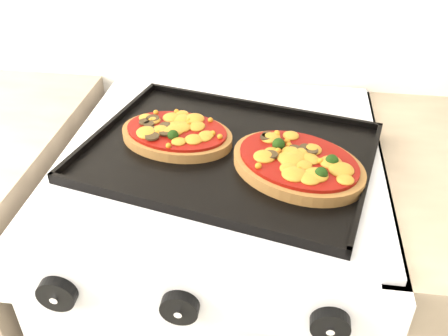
# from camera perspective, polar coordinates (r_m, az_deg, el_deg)

# --- Properties ---
(stove) EXTENTS (0.60, 0.60, 0.91)m
(stove) POSITION_cam_1_polar(r_m,az_deg,el_deg) (1.24, -0.16, -15.62)
(stove) COLOR silver
(stove) RESTS_ON floor
(control_panel) EXTENTS (0.60, 0.02, 0.09)m
(control_panel) POSITION_cam_1_polar(r_m,az_deg,el_deg) (0.74, -3.70, -14.57)
(control_panel) COLOR silver
(control_panel) RESTS_ON stove
(knob_left) EXTENTS (0.06, 0.02, 0.06)m
(knob_left) POSITION_cam_1_polar(r_m,az_deg,el_deg) (0.78, -18.53, -13.49)
(knob_left) COLOR black
(knob_left) RESTS_ON control_panel
(knob_center) EXTENTS (0.06, 0.02, 0.06)m
(knob_center) POSITION_cam_1_polar(r_m,az_deg,el_deg) (0.73, -5.09, -15.62)
(knob_center) COLOR black
(knob_center) RESTS_ON control_panel
(knob_right) EXTENTS (0.06, 0.02, 0.06)m
(knob_right) POSITION_cam_1_polar(r_m,az_deg,el_deg) (0.72, 12.03, -17.11)
(knob_right) COLOR black
(knob_right) RESTS_ON control_panel
(baking_tray) EXTENTS (0.58, 0.48, 0.02)m
(baking_tray) POSITION_cam_1_polar(r_m,az_deg,el_deg) (0.91, 0.43, 1.91)
(baking_tray) COLOR black
(baking_tray) RESTS_ON stove
(pizza_left) EXTENTS (0.24, 0.19, 0.03)m
(pizza_left) POSITION_cam_1_polar(r_m,az_deg,el_deg) (0.94, -5.43, 3.98)
(pizza_left) COLOR brown
(pizza_left) RESTS_ON baking_tray
(pizza_right) EXTENTS (0.29, 0.27, 0.03)m
(pizza_right) POSITION_cam_1_polar(r_m,az_deg,el_deg) (0.86, 8.43, 0.63)
(pizza_right) COLOR brown
(pizza_right) RESTS_ON baking_tray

